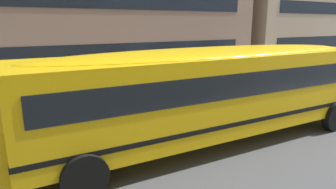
{
  "coord_description": "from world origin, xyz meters",
  "views": [
    {
      "loc": [
        -2.63,
        -8.79,
        3.73
      ],
      "look_at": [
        1.83,
        -0.85,
        1.5
      ],
      "focal_mm": 31.3,
      "sensor_mm": 36.0,
      "label": 1
    }
  ],
  "objects": [
    {
      "name": "ground_plane",
      "position": [
        0.0,
        0.0,
        0.0
      ],
      "size": [
        400.0,
        400.0,
        0.0
      ],
      "primitive_type": "plane",
      "color": "#4C4C4F"
    },
    {
      "name": "lane_centreline",
      "position": [
        0.0,
        0.0,
        0.0
      ],
      "size": [
        110.0,
        0.16,
        0.01
      ],
      "primitive_type": "cube",
      "color": "silver",
      "rests_on": "ground_plane"
    },
    {
      "name": "sidewalk_far",
      "position": [
        0.0,
        7.79,
        0.01
      ],
      "size": [
        120.0,
        3.0,
        0.01
      ],
      "primitive_type": "cube",
      "color": "gray",
      "rests_on": "ground_plane"
    },
    {
      "name": "parked_car_white_beside_sign",
      "position": [
        11.4,
        4.93,
        0.84
      ],
      "size": [
        3.99,
        2.06,
        1.64
      ],
      "rotation": [
        0.0,
        0.0,
        0.06
      ],
      "color": "silver",
      "rests_on": "ground_plane"
    },
    {
      "name": "school_bus",
      "position": [
        2.72,
        -1.7,
        1.79
      ],
      "size": [
        13.52,
        3.31,
        3.01
      ],
      "rotation": [
        0.0,
        0.0,
        3.13
      ],
      "color": "yellow",
      "rests_on": "ground_plane"
    }
  ]
}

